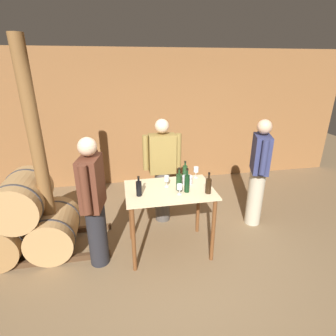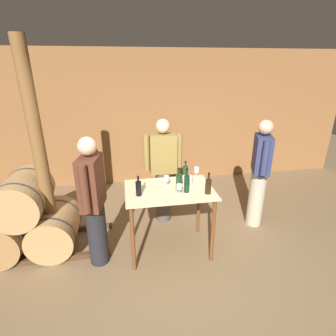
# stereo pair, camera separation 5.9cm
# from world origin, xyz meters

# --- Properties ---
(ground_plane) EXTENTS (14.00, 14.00, 0.00)m
(ground_plane) POSITION_xyz_m (0.00, 0.00, 0.00)
(ground_plane) COLOR brown
(back_wall) EXTENTS (8.40, 0.05, 2.70)m
(back_wall) POSITION_xyz_m (0.00, 2.90, 1.35)
(back_wall) COLOR brown
(back_wall) RESTS_ON ground_plane
(barrel_rack) EXTENTS (2.09, 0.81, 1.12)m
(barrel_rack) POSITION_xyz_m (-1.96, 0.82, 0.46)
(barrel_rack) COLOR #4C331E
(barrel_rack) RESTS_ON ground_plane
(tasting_table) EXTENTS (1.12, 0.76, 0.92)m
(tasting_table) POSITION_xyz_m (-0.12, 0.51, 0.75)
(tasting_table) COLOR beige
(tasting_table) RESTS_ON ground_plane
(wooden_post) EXTENTS (0.16, 0.16, 2.70)m
(wooden_post) POSITION_xyz_m (-1.66, 0.77, 1.35)
(wooden_post) COLOR brown
(wooden_post) RESTS_ON ground_plane
(wine_bottle_far_left) EXTENTS (0.07, 0.07, 0.25)m
(wine_bottle_far_left) POSITION_xyz_m (-0.51, 0.41, 1.02)
(wine_bottle_far_left) COLOR black
(wine_bottle_far_left) RESTS_ON tasting_table
(wine_bottle_left) EXTENTS (0.08, 0.08, 0.30)m
(wine_bottle_left) POSITION_xyz_m (0.00, 0.48, 1.03)
(wine_bottle_left) COLOR #193819
(wine_bottle_left) RESTS_ON tasting_table
(wine_bottle_center) EXTENTS (0.06, 0.06, 0.31)m
(wine_bottle_center) POSITION_xyz_m (0.08, 0.40, 1.04)
(wine_bottle_center) COLOR black
(wine_bottle_center) RESTS_ON tasting_table
(wine_bottle_right) EXTENTS (0.07, 0.07, 0.27)m
(wine_bottle_right) POSITION_xyz_m (0.15, 0.76, 1.03)
(wine_bottle_right) COLOR #193819
(wine_bottle_right) RESTS_ON tasting_table
(wine_bottle_far_right) EXTENTS (0.07, 0.07, 0.27)m
(wine_bottle_far_right) POSITION_xyz_m (0.33, 0.31, 1.02)
(wine_bottle_far_right) COLOR black
(wine_bottle_far_right) RESTS_ON tasting_table
(wine_glass_near_left) EXTENTS (0.06, 0.06, 0.15)m
(wine_glass_near_left) POSITION_xyz_m (-0.14, 0.59, 1.03)
(wine_glass_near_left) COLOR silver
(wine_glass_near_left) RESTS_ON tasting_table
(wine_glass_near_center) EXTENTS (0.07, 0.07, 0.13)m
(wine_glass_near_center) POSITION_xyz_m (-0.02, 0.35, 1.01)
(wine_glass_near_center) COLOR silver
(wine_glass_near_center) RESTS_ON tasting_table
(wine_glass_near_right) EXTENTS (0.07, 0.07, 0.16)m
(wine_glass_near_right) POSITION_xyz_m (0.32, 0.80, 1.03)
(wine_glass_near_right) COLOR silver
(wine_glass_near_right) RESTS_ON tasting_table
(ice_bucket) EXTENTS (0.14, 0.14, 0.10)m
(ice_bucket) POSITION_xyz_m (0.15, 0.64, 0.97)
(ice_bucket) COLOR silver
(ice_bucket) RESTS_ON tasting_table
(person_host) EXTENTS (0.29, 0.58, 1.67)m
(person_host) POSITION_xyz_m (-1.05, 0.42, 0.88)
(person_host) COLOR #232328
(person_host) RESTS_ON ground_plane
(person_visitor_with_scarf) EXTENTS (0.34, 0.56, 1.68)m
(person_visitor_with_scarf) POSITION_xyz_m (1.33, 0.90, 0.89)
(person_visitor_with_scarf) COLOR #B7AD93
(person_visitor_with_scarf) RESTS_ON ground_plane
(person_visitor_bearded) EXTENTS (0.59, 0.24, 1.67)m
(person_visitor_bearded) POSITION_xyz_m (-0.08, 1.28, 0.88)
(person_visitor_bearded) COLOR #4C4742
(person_visitor_bearded) RESTS_ON ground_plane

